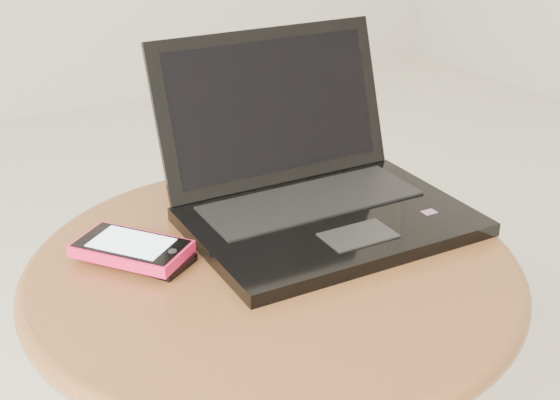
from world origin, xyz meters
TOP-DOWN VIEW (x-y plane):
  - table at (0.02, -0.05)m, footprint 0.58×0.58m
  - laptop at (0.12, 0.02)m, footprint 0.35×0.32m
  - phone_black at (-0.11, 0.02)m, footprint 0.10×0.12m
  - phone_pink at (-0.12, 0.03)m, footprint 0.13×0.14m

SIDE VIEW (x-z plane):
  - table at x=0.02m, z-range 0.13..0.59m
  - phone_black at x=-0.11m, z-range 0.46..0.47m
  - phone_pink at x=-0.12m, z-range 0.47..0.48m
  - laptop at x=0.12m, z-range 0.39..0.61m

